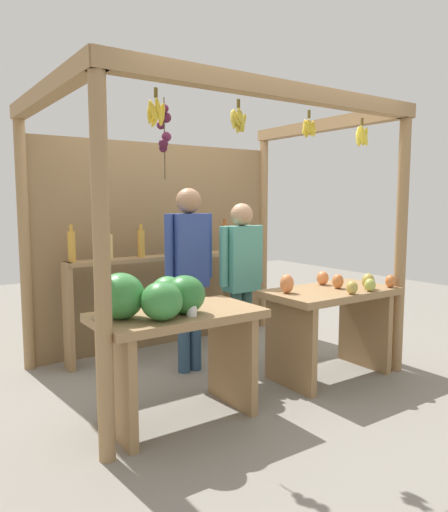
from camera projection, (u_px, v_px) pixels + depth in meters
name	position (u px, v px, depth m)	size (l,w,h in m)	color
ground_plane	(212.00, 369.00, 4.52)	(12.00, 12.00, 0.00)	gray
market_stall	(187.00, 216.00, 4.72)	(2.90, 2.06, 2.39)	#99754C
fruit_counter_left	(167.00, 322.00, 3.35)	(1.21, 0.69, 1.09)	#99754C
fruit_counter_right	(331.00, 313.00, 4.28)	(1.17, 0.64, 0.94)	#99754C
bottle_shelf_unit	(156.00, 277.00, 4.93)	(1.86, 0.22, 1.35)	#99754C
vendor_man	(189.00, 262.00, 4.37)	(0.48, 0.23, 1.67)	#2E4D6C
vendor_woman	(241.00, 270.00, 4.54)	(0.48, 0.21, 1.53)	#325A57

